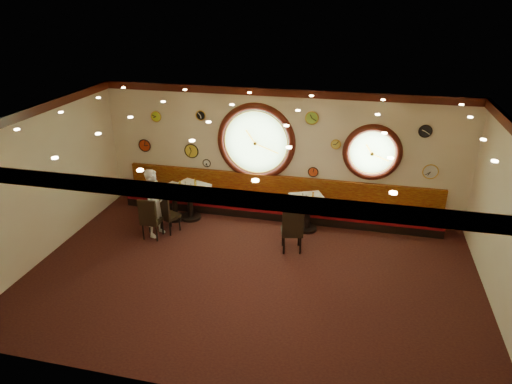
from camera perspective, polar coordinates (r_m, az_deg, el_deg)
name	(u,v)px	position (r m, az deg, el deg)	size (l,w,h in m)	color
floor	(251,276)	(9.38, -0.58, -10.41)	(9.00, 6.00, 0.00)	black
ceiling	(251,121)	(8.02, -0.67, 8.81)	(9.00, 6.00, 0.02)	#B29132
wall_back	(280,153)	(11.30, 3.00, 4.84)	(9.00, 0.02, 3.20)	beige
wall_front	(196,302)	(6.12, -7.47, -13.43)	(9.00, 0.02, 3.20)	beige
wall_left	(42,183)	(10.51, -25.21, 0.99)	(0.02, 6.00, 3.20)	beige
wall_right	(512,231)	(8.79, 29.31, -4.24)	(0.02, 6.00, 3.20)	beige
molding_back	(281,93)	(10.85, 3.12, 12.31)	(9.00, 0.10, 0.18)	#38100A
molding_front	(191,194)	(5.39, -8.14, -0.24)	(9.00, 0.10, 0.18)	#38100A
molding_left	(29,112)	(10.05, -26.49, 8.91)	(0.10, 6.00, 0.18)	#38100A
banquette_base	(277,213)	(11.63, 2.59, -2.60)	(8.00, 0.55, 0.20)	black
banquette_seat	(277,204)	(11.52, 2.61, -1.49)	(8.00, 0.55, 0.30)	#5B070F
banquette_back	(279,186)	(11.55, 2.85, 0.76)	(8.00, 0.10, 0.55)	#661108
porthole_left_glass	(256,142)	(11.33, 0.02, 6.26)	(1.66, 1.66, 0.02)	#79A865
porthole_left_frame	(256,142)	(11.32, 0.00, 6.24)	(1.98, 1.98, 0.18)	#38100A
porthole_left_ring	(256,143)	(11.29, -0.04, 6.19)	(1.61, 1.61, 0.03)	gold
porthole_right_glass	(372,152)	(11.08, 14.31, 4.82)	(1.10, 1.10, 0.02)	#79A865
porthole_right_frame	(372,153)	(11.07, 14.31, 4.80)	(1.38, 1.38, 0.18)	#38100A
porthole_right_ring	(372,153)	(11.04, 14.31, 4.75)	(1.09, 1.09, 0.03)	gold
wall_clock_0	(201,115)	(11.52, -6.92, 9.49)	(0.24, 0.24, 0.03)	black
wall_clock_1	(312,118)	(10.89, 7.00, 9.18)	(0.30, 0.30, 0.03)	#8FC43D
wall_clock_2	(430,172)	(11.29, 20.97, 2.40)	(0.34, 0.34, 0.03)	silver
wall_clock_3	(313,172)	(11.29, 7.17, 2.51)	(0.24, 0.24, 0.03)	#DA4819
wall_clock_4	(425,131)	(10.97, 20.40, 7.15)	(0.28, 0.28, 0.03)	black
wall_clock_5	(145,145)	(12.39, -13.73, 5.68)	(0.32, 0.32, 0.03)	#B93212
wall_clock_6	(207,163)	(11.86, -6.17, 3.62)	(0.20, 0.20, 0.03)	white
wall_clock_7	(192,151)	(11.89, -8.06, 5.11)	(0.36, 0.36, 0.03)	gold
wall_clock_8	(156,116)	(12.00, -12.37, 9.20)	(0.26, 0.26, 0.03)	#A2C627
wall_clock_9	(336,144)	(11.01, 9.96, 5.91)	(0.22, 0.22, 0.03)	gold
table_a	(175,200)	(11.49, -10.15, -0.99)	(0.95, 0.95, 0.82)	black
table_b	(190,198)	(11.44, -8.28, -0.78)	(1.03, 1.03, 0.88)	black
table_c	(308,210)	(10.86, 6.47, -2.23)	(1.01, 1.01, 0.84)	black
chair_a	(150,216)	(10.65, -13.14, -2.97)	(0.43, 0.43, 0.63)	black
chair_b	(166,212)	(10.87, -11.14, -2.46)	(0.52, 0.52, 0.59)	black
chair_c	(292,227)	(9.87, 4.57, -4.38)	(0.55, 0.55, 0.68)	black
condiment_a_salt	(171,186)	(11.41, -10.56, 0.70)	(0.03, 0.03, 0.10)	silver
condiment_b_salt	(185,184)	(11.36, -8.84, 1.05)	(0.03, 0.03, 0.09)	silver
condiment_c_salt	(303,196)	(10.72, 5.85, -0.45)	(0.03, 0.03, 0.10)	silver
condiment_a_pepper	(174,188)	(11.29, -10.20, 0.46)	(0.03, 0.03, 0.09)	silver
condiment_b_pepper	(191,186)	(11.22, -8.15, 0.79)	(0.03, 0.03, 0.09)	silver
condiment_c_pepper	(306,197)	(10.67, 6.29, -0.62)	(0.03, 0.03, 0.09)	silver
condiment_a_bottle	(180,184)	(11.41, -9.49, 0.99)	(0.05, 0.05, 0.17)	gold
condiment_b_bottle	(195,182)	(11.30, -7.61, 1.24)	(0.05, 0.05, 0.17)	yellow
condiment_c_bottle	(313,195)	(10.72, 7.13, -0.37)	(0.04, 0.04, 0.14)	orange
waiter	(155,203)	(10.72, -12.54, -1.33)	(0.60, 0.39, 1.64)	silver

